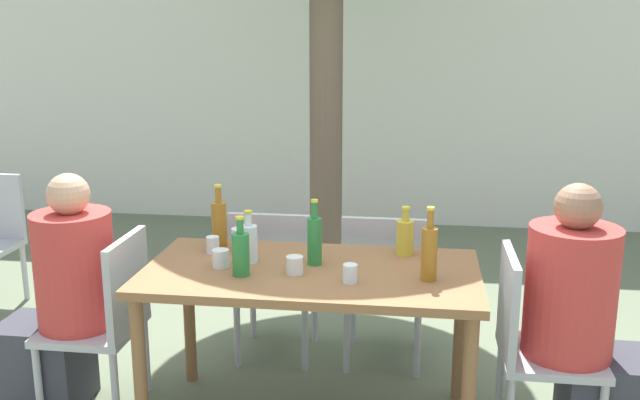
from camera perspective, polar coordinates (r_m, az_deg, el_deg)
The scene contains 19 objects.
cafe_building_wall at distance 6.75m, azimuth 4.02°, elevation 9.85°, with size 10.00×0.08×2.80m.
dining_table_front at distance 3.27m, azimuth -0.73°, elevation -7.01°, with size 1.52×0.80×0.77m.
patio_chair_0 at distance 3.62m, azimuth -16.64°, elevation -8.76°, with size 0.44×0.44×0.88m.
patio_chair_1 at distance 3.35m, azimuth 16.59°, elevation -10.57°, with size 0.44×0.44×0.88m.
patio_chair_2 at distance 3.97m, azimuth -3.71°, elevation -6.16°, with size 0.44×0.44×0.88m.
patio_chair_3 at distance 3.90m, azimuth 5.13°, elevation -6.57°, with size 0.44×0.44×0.88m.
person_seated_0 at distance 3.70m, azimuth -19.94°, elevation -7.87°, with size 0.59×0.37×1.18m.
person_seated_1 at distance 3.38m, azimuth 20.49°, elevation -9.76°, with size 0.59×0.39×1.21m.
green_bottle_0 at distance 3.27m, azimuth -0.44°, elevation -3.17°, with size 0.07×0.07×0.31m.
green_bottle_1 at distance 3.15m, azimuth -6.36°, elevation -4.20°, with size 0.08×0.08×0.27m.
amber_bottle_2 at distance 3.57m, azimuth -8.07°, elevation -1.81°, with size 0.08×0.08×0.32m.
amber_bottle_3 at distance 3.10m, azimuth 8.73°, elevation -4.14°, with size 0.07×0.07×0.33m.
oil_cruet_4 at distance 3.44m, azimuth 6.82°, elevation -2.90°, with size 0.08×0.08×0.24m.
water_bottle_5 at distance 3.33m, azimuth -5.72°, elevation -3.38°, with size 0.08×0.08×0.25m.
drinking_glass_0 at distance 3.07m, azimuth 2.42°, elevation -5.89°, with size 0.06×0.06×0.08m.
drinking_glass_1 at distance 3.50m, azimuth -6.42°, elevation -3.20°, with size 0.08×0.08×0.12m.
drinking_glass_2 at distance 3.28m, azimuth -7.95°, elevation -4.65°, with size 0.08×0.08×0.08m.
drinking_glass_3 at distance 3.49m, azimuth -8.58°, elevation -3.57°, with size 0.06×0.06×0.08m.
drinking_glass_4 at distance 3.17m, azimuth -2.05°, elevation -5.23°, with size 0.08×0.08×0.08m.
Camera 1 is at (0.46, -3.03, 1.84)m, focal length 40.00 mm.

